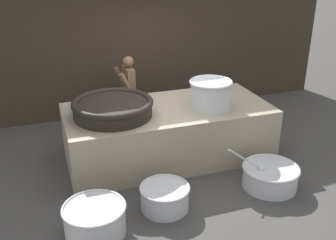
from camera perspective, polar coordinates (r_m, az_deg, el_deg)
The scene contains 9 objects.
ground_plane at distance 6.91m, azimuth 0.00°, elevation -5.21°, with size 60.00×60.00×0.00m, color #474442.
back_wall at distance 8.41m, azimuth -5.22°, elevation 12.66°, with size 8.89×0.24×3.49m, color #382D23.
hearth_platform at distance 6.70m, azimuth 0.00°, elevation -1.79°, with size 3.40×1.58×0.91m.
giant_wok_near at distance 6.19m, azimuth -8.02°, elevation 1.84°, with size 1.28×1.28×0.27m.
stock_pot at distance 6.43m, azimuth 6.19°, elevation 3.79°, with size 0.70×0.70×0.48m.
cook at distance 7.63m, azimuth -5.68°, elevation 4.21°, with size 0.35×0.54×1.50m.
prep_bowl_vegetables at distance 6.18m, azimuth 14.59°, elevation -7.80°, with size 1.11×0.86×0.69m.
prep_bowl_meat at distance 5.17m, azimuth -10.57°, elevation -13.85°, with size 0.81×0.81×0.40m.
prep_bowl_extra at distance 5.52m, azimuth -0.47°, elevation -11.02°, with size 0.70×0.70×0.34m.
Camera 1 is at (-1.96, -5.73, 3.33)m, focal length 42.00 mm.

